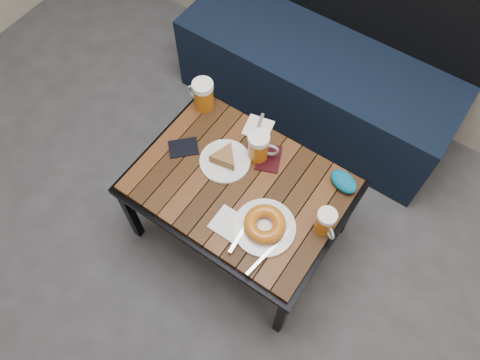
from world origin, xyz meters
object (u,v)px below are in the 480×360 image
Objects in this scene: beer_mug_left at (203,95)px; passport_burgundy at (269,158)px; bench at (319,73)px; plate_bagel at (264,226)px; passport_navy at (183,148)px; plate_pie at (225,159)px; cafe_table at (240,189)px; beer_mug_right at (326,222)px; knit_pouch at (344,181)px; beer_mug_centre at (259,147)px.

beer_mug_left reaches higher than passport_burgundy.
bench is at bearing -114.50° from beer_mug_left.
plate_bagel is 2.59× the size of passport_navy.
passport_navy is (-0.18, -0.04, -0.02)m from plate_pie.
cafe_table is 7.24× the size of beer_mug_right.
bench is 10.81× the size of passport_burgundy.
bench is at bearing 106.20° from plate_bagel.
passport_burgundy is 1.09× the size of knit_pouch.
plate_bagel is at bearing 145.60° from beer_mug_left.
passport_navy is at bearing -178.03° from beer_mug_centre.
passport_burgundy is 0.31m from knit_pouch.
beer_mug_left is 1.23× the size of beer_mug_right.
knit_pouch is (0.33, 0.22, 0.07)m from cafe_table.
plate_pie is (-0.47, 0.03, -0.04)m from beer_mug_right.
passport_navy is at bearing -144.65° from beer_mug_right.
passport_burgundy is at bearing 71.02° from passport_navy.
beer_mug_right is at bearing 3.01° from cafe_table.
knit_pouch is (0.62, 0.22, 0.02)m from passport_navy.
bench is at bearing 89.08° from plate_pie.
beer_mug_right is 0.21m from knit_pouch.
beer_mug_centre is (0.08, -0.69, 0.27)m from bench.
beer_mug_centre is at bearing -83.26° from bench.
beer_mug_centre is at bearing 127.29° from plate_bagel.
plate_bagel reaches higher than plate_pie.
beer_mug_right reaches higher than plate_bagel.
knit_pouch is at bearing 21.94° from plate_pie.
beer_mug_left is 0.63m from plate_bagel.
passport_navy is 0.35m from passport_burgundy.
passport_navy is (-0.65, -0.01, -0.06)m from beer_mug_right.
plate_bagel is (0.18, -0.11, 0.07)m from cafe_table.
cafe_table is 0.29m from passport_navy.
plate_bagel is at bearing -82.82° from passport_burgundy.
plate_bagel is at bearing -111.01° from beer_mug_right.
bench is 0.78m from knit_pouch.
bench is at bearing 153.10° from beer_mug_right.
beer_mug_centre reaches higher than passport_navy.
beer_mug_right is 0.98× the size of passport_navy.
plate_bagel reaches higher than knit_pouch.
passport_navy is 0.66m from knit_pouch.
plate_pie is at bearing -158.76° from beer_mug_centre.
passport_burgundy is at bearing 119.65° from plate_bagel.
passport_burgundy is (0.04, 0.01, -0.07)m from beer_mug_centre.
bench is 0.72m from passport_burgundy.
knit_pouch is at bearing -12.87° from beer_mug_centre.
cafe_table is 0.38m from beer_mug_right.
bench reaches higher than beer_mug_left.
bench is 1.67× the size of cafe_table.
beer_mug_centre is (0.33, -0.08, -0.00)m from beer_mug_left.
plate_bagel is 0.48m from passport_navy.
bench is 6.85× the size of plate_pie.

